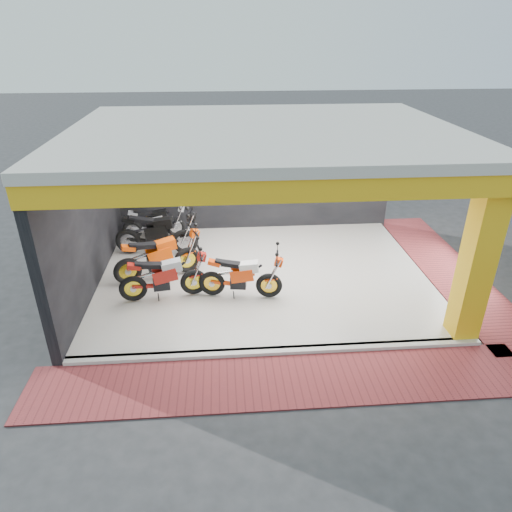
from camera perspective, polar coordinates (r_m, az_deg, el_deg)
The scene contains 16 objects.
ground at distance 9.80m, azimuth 2.02°, elevation -8.35°, with size 80.00×80.00×0.00m, color #2D2D30.
showroom_floor at distance 11.46m, azimuth 0.94°, elevation -2.43°, with size 8.00×6.00×0.10m, color silver.
showroom_ceiling at distance 10.22m, azimuth 1.09°, elevation 15.26°, with size 8.40×6.40×0.20m, color beige.
back_wall at distance 13.67m, azimuth -0.21°, elevation 10.19°, with size 8.20×0.20×3.50m, color black.
left_wall at distance 11.15m, azimuth -20.54°, elevation 4.60°, with size 0.20×6.20×3.50m, color black.
corner_column at distance 9.45m, azimuth 25.98°, elevation -0.39°, with size 0.50×0.50×3.50m, color yellow.
header_beam_front at distance 7.41m, azimuth 3.27°, elevation 8.40°, with size 8.40×0.30×0.40m, color yellow.
header_beam_right at distance 11.38m, azimuth 22.13°, elevation 13.00°, with size 0.30×6.40×0.40m, color yellow.
floor_kerb at distance 8.96m, azimuth 2.75°, elevation -11.81°, with size 8.00×0.20×0.10m, color silver.
paver_front at distance 8.39m, azimuth 3.40°, elevation -15.29°, with size 9.00×1.40×0.03m, color maroon.
paver_right at distance 12.80m, azimuth 22.87°, elevation -1.57°, with size 1.40×7.00×0.03m, color maroon.
moto_hero at distance 10.15m, azimuth 1.66°, elevation -2.27°, with size 2.00×0.74×1.22m, color #FF410A, non-canonical shape.
moto_row_a at distance 10.35m, azimuth -7.88°, elevation -1.79°, with size 2.07×0.77×1.27m, color #AD1A12, non-canonical shape.
moto_row_b at distance 12.25m, azimuth -9.01°, elevation 3.22°, with size 2.35×0.87×1.43m, color black, non-canonical shape.
moto_row_c at distance 11.29m, azimuth -8.69°, elevation 0.99°, with size 2.24×0.83×1.37m, color #FE520A, non-canonical shape.
moto_row_d at distance 13.44m, azimuth -10.07°, elevation 4.67°, with size 1.91×0.71×1.17m, color #999CA1, non-canonical shape.
Camera 1 is at (-0.96, -7.98, 5.61)m, focal length 32.00 mm.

